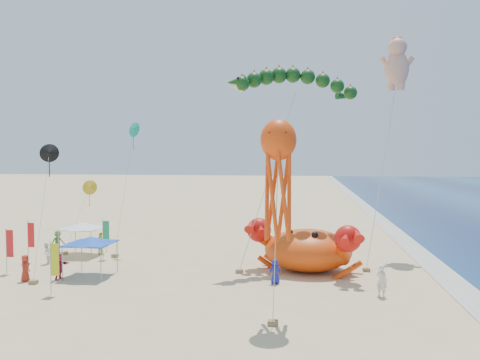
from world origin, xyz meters
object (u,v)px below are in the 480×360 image
at_px(dragon_kite, 293,86).
at_px(cherub_kite, 397,62).
at_px(octopus_kite, 278,170).
at_px(canopy_blue, 90,240).
at_px(crab_inflatable, 308,248).
at_px(canopy_white, 83,226).

xyz_separation_m(dragon_kite, cherub_kite, (8.38, 5.38, 2.57)).
relative_size(octopus_kite, canopy_blue, 3.13).
distance_m(dragon_kite, cherub_kite, 10.28).
bearing_deg(cherub_kite, octopus_kite, -116.76).
bearing_deg(dragon_kite, crab_inflatable, -61.13).
relative_size(cherub_kite, octopus_kite, 1.80).
relative_size(cherub_kite, canopy_white, 5.46).
distance_m(crab_inflatable, octopus_kite, 11.63).
bearing_deg(cherub_kite, crab_inflatable, -133.88).
bearing_deg(canopy_blue, dragon_kite, 22.24).
xyz_separation_m(cherub_kite, octopus_kite, (-8.79, -17.43, -8.45)).
height_order(canopy_blue, canopy_white, same).
height_order(octopus_kite, canopy_white, octopus_kite).
distance_m(dragon_kite, octopus_kite, 13.41).
xyz_separation_m(dragon_kite, canopy_blue, (-13.50, -5.52, -10.91)).
relative_size(canopy_blue, canopy_white, 0.97).
bearing_deg(canopy_white, octopus_kite, -37.31).
distance_m(cherub_kite, octopus_kite, 21.27).
bearing_deg(dragon_kite, canopy_white, 177.56).
bearing_deg(octopus_kite, dragon_kite, 88.03).
relative_size(crab_inflatable, octopus_kite, 0.84).
xyz_separation_m(crab_inflatable, canopy_white, (-18.35, 2.85, 0.81)).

